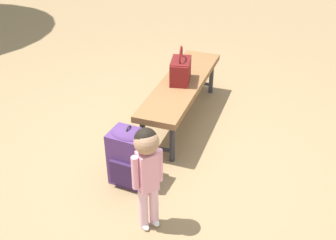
{
  "coord_description": "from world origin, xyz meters",
  "views": [
    {
      "loc": [
        2.83,
        0.25,
        2.2
      ],
      "look_at": [
        0.01,
        0.08,
        0.45
      ],
      "focal_mm": 42.35,
      "sensor_mm": 36.0,
      "label": 1
    }
  ],
  "objects_px": {
    "park_bench": "(182,86)",
    "child_standing": "(147,165)",
    "handbag": "(181,70)",
    "backpack_large": "(130,154)"
  },
  "relations": [
    {
      "from": "handbag",
      "to": "backpack_large",
      "type": "distance_m",
      "value": 1.11
    },
    {
      "from": "park_bench",
      "to": "backpack_large",
      "type": "bearing_deg",
      "value": -21.08
    },
    {
      "from": "park_bench",
      "to": "handbag",
      "type": "height_order",
      "value": "handbag"
    },
    {
      "from": "child_standing",
      "to": "backpack_large",
      "type": "distance_m",
      "value": 0.6
    },
    {
      "from": "park_bench",
      "to": "handbag",
      "type": "distance_m",
      "value": 0.18
    },
    {
      "from": "handbag",
      "to": "backpack_large",
      "type": "relative_size",
      "value": 0.68
    },
    {
      "from": "park_bench",
      "to": "handbag",
      "type": "relative_size",
      "value": 4.48
    },
    {
      "from": "park_bench",
      "to": "backpack_large",
      "type": "xyz_separation_m",
      "value": [
        1.0,
        -0.39,
        -0.12
      ]
    },
    {
      "from": "park_bench",
      "to": "child_standing",
      "type": "height_order",
      "value": "child_standing"
    },
    {
      "from": "handbag",
      "to": "child_standing",
      "type": "height_order",
      "value": "child_standing"
    }
  ]
}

